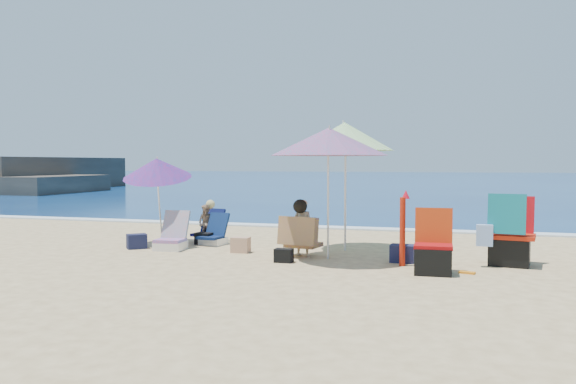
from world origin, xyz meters
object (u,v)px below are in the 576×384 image
(furled_umbrella, at_px, (403,224))
(chair_rainbow, at_px, (172,239))
(umbrella_turquoise, at_px, (329,142))
(camp_chair_left, at_px, (433,254))
(camp_chair_right, at_px, (509,239))
(umbrella_blue, at_px, (157,168))
(person_center, at_px, (301,229))
(person_left, at_px, (207,223))
(umbrella_striped, at_px, (345,137))
(chair_navy, at_px, (214,236))

(furled_umbrella, relative_size, chair_rainbow, 1.67)
(umbrella_turquoise, height_order, chair_rainbow, umbrella_turquoise)
(chair_rainbow, distance_m, camp_chair_left, 4.85)
(umbrella_turquoise, height_order, camp_chair_right, umbrella_turquoise)
(umbrella_blue, bearing_deg, chair_rainbow, -42.82)
(person_center, bearing_deg, person_left, 152.31)
(camp_chair_left, bearing_deg, camp_chair_right, 42.19)
(umbrella_striped, bearing_deg, person_center, -119.53)
(camp_chair_left, height_order, person_center, person_center)
(person_center, bearing_deg, umbrella_blue, 167.59)
(furled_umbrella, xyz_separation_m, chair_rainbow, (-4.27, 0.49, -0.46))
(chair_navy, bearing_deg, chair_rainbow, -121.42)
(umbrella_blue, height_order, chair_navy, umbrella_blue)
(umbrella_striped, xyz_separation_m, furled_umbrella, (1.19, -1.35, -1.44))
(chair_rainbow, height_order, camp_chair_left, camp_chair_left)
(chair_rainbow, bearing_deg, camp_chair_right, 0.19)
(camp_chair_left, distance_m, person_left, 4.96)
(umbrella_turquoise, distance_m, camp_chair_left, 2.50)
(furled_umbrella, xyz_separation_m, person_center, (-1.74, 0.36, -0.17))
(camp_chair_right, bearing_deg, person_center, -177.44)
(umbrella_blue, distance_m, camp_chair_right, 6.57)
(chair_rainbow, bearing_deg, person_left, 77.78)
(umbrella_turquoise, relative_size, umbrella_blue, 1.27)
(umbrella_blue, bearing_deg, person_center, -12.41)
(furled_umbrella, bearing_deg, person_left, 158.79)
(umbrella_striped, height_order, camp_chair_left, umbrella_striped)
(umbrella_turquoise, xyz_separation_m, umbrella_blue, (-3.63, 0.82, -0.45))
(umbrella_blue, height_order, camp_chair_left, umbrella_blue)
(chair_rainbow, bearing_deg, furled_umbrella, -6.60)
(umbrella_striped, bearing_deg, umbrella_blue, -175.42)
(umbrella_turquoise, relative_size, furled_umbrella, 1.97)
(person_left, bearing_deg, camp_chair_left, -24.57)
(camp_chair_left, bearing_deg, umbrella_striped, 132.10)
(umbrella_striped, xyz_separation_m, umbrella_blue, (-3.68, -0.30, -0.58))
(umbrella_blue, height_order, chair_rainbow, umbrella_blue)
(chair_rainbow, distance_m, camp_chair_right, 5.86)
(chair_navy, bearing_deg, camp_chair_right, -8.32)
(chair_navy, bearing_deg, umbrella_turquoise, -22.90)
(furled_umbrella, distance_m, chair_navy, 4.02)
(camp_chair_right, bearing_deg, camp_chair_left, -137.81)
(camp_chair_left, distance_m, camp_chair_right, 1.51)
(umbrella_blue, distance_m, person_center, 3.36)
(chair_navy, distance_m, person_left, 0.44)
(chair_navy, relative_size, chair_rainbow, 0.91)
(chair_navy, height_order, person_center, person_center)
(person_left, bearing_deg, umbrella_striped, -4.41)
(umbrella_turquoise, bearing_deg, person_left, 154.40)
(camp_chair_right, height_order, person_left, camp_chair_right)
(furled_umbrella, height_order, chair_navy, furled_umbrella)
(umbrella_turquoise, relative_size, chair_rainbow, 3.29)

